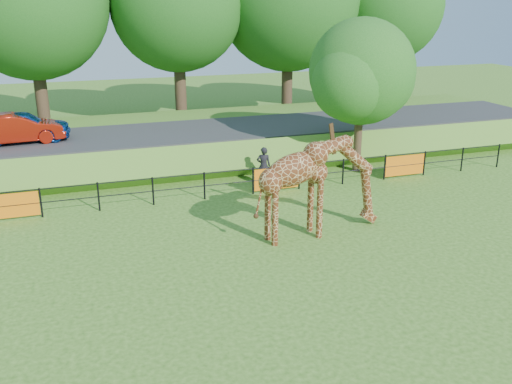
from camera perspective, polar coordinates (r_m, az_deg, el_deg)
ground at (r=15.42m, az=2.13°, el=-10.14°), size 90.00×90.00×0.00m
giraffe at (r=18.67m, az=6.36°, el=0.54°), size 4.67×1.32×3.29m
perimeter_fence at (r=22.26m, az=-5.18°, el=0.62°), size 28.07×0.10×1.10m
embankment at (r=29.31m, az=-8.71°, el=5.13°), size 40.00×9.00×1.30m
road at (r=27.71m, az=-8.22°, el=5.87°), size 40.00×5.00×0.12m
car_blue at (r=27.37m, az=-22.37°, el=6.11°), size 4.12×1.77×1.39m
car_red at (r=27.14m, az=-22.85°, el=5.86°), size 4.09×1.80×1.31m
visitor at (r=23.92m, az=0.77°, el=2.64°), size 0.68×0.54×1.62m
tree_east at (r=25.68m, az=10.66°, el=11.36°), size 5.40×4.71×6.76m
bg_tree_line at (r=35.25m, az=-8.11°, el=18.17°), size 37.30×8.80×11.82m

